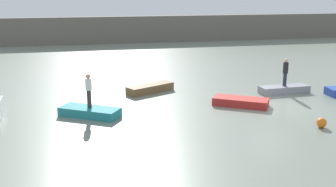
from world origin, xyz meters
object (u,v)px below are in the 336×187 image
object	(u,v)px
rowboat_red	(241,102)
rowboat_grey	(284,89)
person_dark_shirt	(285,71)
rowboat_teal	(90,112)
mooring_buoy	(321,123)
person_white_shirt	(89,89)
rowboat_brown	(150,88)

from	to	relation	value
rowboat_red	rowboat_grey	distance (m)	4.27
person_dark_shirt	rowboat_red	bearing A→B (deg)	-150.82
rowboat_red	person_dark_shirt	size ratio (longest dim) A/B	1.74
rowboat_teal	mooring_buoy	bearing A→B (deg)	10.78
person_dark_shirt	person_white_shirt	size ratio (longest dim) A/B	0.98
rowboat_red	rowboat_grey	bearing A→B (deg)	61.31
rowboat_grey	person_white_shirt	distance (m)	12.29
rowboat_grey	person_dark_shirt	world-z (taller)	person_dark_shirt
rowboat_grey	person_white_shirt	size ratio (longest dim) A/B	1.80
rowboat_teal	rowboat_grey	world-z (taller)	rowboat_teal
rowboat_teal	person_white_shirt	distance (m)	1.21
person_white_shirt	mooring_buoy	bearing A→B (deg)	-20.82
rowboat_red	rowboat_teal	bearing A→B (deg)	-146.50
rowboat_grey	mooring_buoy	world-z (taller)	mooring_buoy
rowboat_teal	rowboat_red	bearing A→B (deg)	32.97
mooring_buoy	rowboat_teal	bearing A→B (deg)	159.18
rowboat_teal	person_white_shirt	xyz separation A→B (m)	(0.00, -0.00, 1.21)
rowboat_red	person_dark_shirt	world-z (taller)	person_dark_shirt
person_dark_shirt	rowboat_grey	bearing A→B (deg)	-90.00
rowboat_red	mooring_buoy	distance (m)	4.84
rowboat_brown	rowboat_red	bearing A→B (deg)	-69.80
rowboat_red	mooring_buoy	world-z (taller)	mooring_buoy
rowboat_teal	mooring_buoy	distance (m)	11.37
rowboat_teal	rowboat_red	distance (m)	8.29
rowboat_brown	rowboat_grey	bearing A→B (deg)	-41.01
person_white_shirt	rowboat_brown	bearing A→B (deg)	47.48
rowboat_brown	rowboat_grey	size ratio (longest dim) A/B	0.99
rowboat_red	rowboat_grey	size ratio (longest dim) A/B	0.95
rowboat_brown	rowboat_teal	bearing A→B (deg)	-160.42
rowboat_red	person_dark_shirt	distance (m)	4.44
rowboat_red	person_white_shirt	size ratio (longest dim) A/B	1.71
rowboat_red	mooring_buoy	bearing A→B (deg)	-28.97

